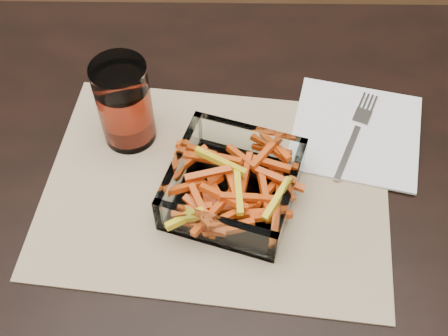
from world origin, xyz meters
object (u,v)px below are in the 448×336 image
Objects in this scene: dining_table at (222,261)px; glass_bowl at (233,186)px; tumbler at (125,106)px; fork at (356,132)px.

glass_bowl reaches higher than dining_table.
dining_table is 12.45× the size of tumbler.
tumbler reaches higher than glass_bowl.
fork is at bearing 0.88° from tumbler.
tumbler is 0.32m from fork.
fork is at bearing 39.87° from dining_table.
tumbler reaches higher than fork.
tumbler is at bearing 130.87° from dining_table.
dining_table is 0.25m from tumbler.
dining_table is at bearing -49.13° from tumbler.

